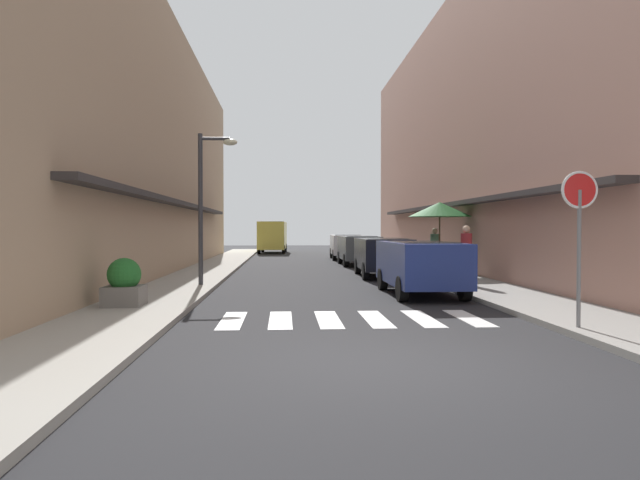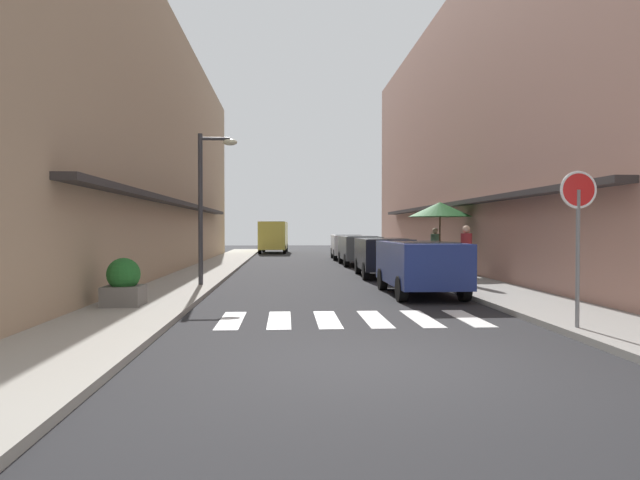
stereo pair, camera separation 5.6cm
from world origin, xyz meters
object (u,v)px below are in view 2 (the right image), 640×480
(parked_car_distant, at_px, (347,244))
(delivery_van, at_px, (274,234))
(round_street_sign, at_px, (578,208))
(parked_car_mid, at_px, (383,253))
(pedestrian_walking_far, at_px, (435,249))
(parked_car_near, at_px, (420,262))
(planter_corner, at_px, (124,284))
(cafe_umbrella, at_px, (440,210))
(street_lamp, at_px, (207,191))
(pedestrian_walking_near, at_px, (466,253))
(parked_car_far, at_px, (359,247))

(parked_car_distant, height_order, delivery_van, delivery_van)
(delivery_van, height_order, round_street_sign, round_street_sign)
(parked_car_distant, relative_size, delivery_van, 0.81)
(parked_car_mid, bearing_deg, pedestrian_walking_far, 16.04)
(parked_car_near, relative_size, parked_car_mid, 0.98)
(parked_car_distant, bearing_deg, parked_car_near, -90.00)
(parked_car_mid, bearing_deg, planter_corner, -130.73)
(cafe_umbrella, height_order, pedestrian_walking_far, cafe_umbrella)
(parked_car_near, distance_m, street_lamp, 6.75)
(parked_car_near, bearing_deg, parked_car_mid, 90.00)
(pedestrian_walking_far, bearing_deg, pedestrian_walking_near, -15.50)
(parked_car_mid, distance_m, parked_car_far, 6.79)
(parked_car_far, height_order, street_lamp, street_lamp)
(delivery_van, height_order, pedestrian_walking_far, delivery_van)
(street_lamp, height_order, planter_corner, street_lamp)
(delivery_van, distance_m, round_street_sign, 33.94)
(round_street_sign, distance_m, pedestrian_walking_far, 12.42)
(parked_car_near, bearing_deg, planter_corner, -161.10)
(round_street_sign, bearing_deg, parked_car_far, 94.13)
(parked_car_far, xyz_separation_m, street_lamp, (-6.04, -10.54, 2.06))
(parked_car_distant, distance_m, street_lamp, 17.34)
(pedestrian_walking_far, bearing_deg, parked_car_distant, 179.19)
(street_lamp, height_order, pedestrian_walking_far, street_lamp)
(parked_car_mid, relative_size, parked_car_distant, 0.95)
(street_lamp, bearing_deg, cafe_umbrella, 23.34)
(pedestrian_walking_near, bearing_deg, parked_car_far, -106.14)
(street_lamp, bearing_deg, pedestrian_walking_near, -4.22)
(delivery_van, distance_m, pedestrian_walking_far, 22.13)
(parked_car_near, bearing_deg, pedestrian_walking_far, 71.70)
(parked_car_far, distance_m, delivery_van, 15.60)
(parked_car_near, distance_m, pedestrian_walking_near, 2.42)
(round_street_sign, bearing_deg, pedestrian_walking_far, 86.14)
(parked_car_near, height_order, pedestrian_walking_near, pedestrian_walking_near)
(parked_car_mid, distance_m, round_street_sign, 11.86)
(parked_car_distant, distance_m, pedestrian_walking_near, 16.80)
(round_street_sign, xyz_separation_m, pedestrian_walking_near, (0.47, 7.39, -1.10))
(round_street_sign, xyz_separation_m, planter_corner, (-8.58, 3.30, -1.57))
(parked_car_near, height_order, round_street_sign, round_street_sign)
(parked_car_distant, xyz_separation_m, pedestrian_walking_far, (2.17, -11.75, 0.11))
(parked_car_far, distance_m, parked_car_distant, 5.58)
(parked_car_near, distance_m, parked_car_mid, 5.93)
(delivery_van, relative_size, round_street_sign, 2.04)
(parked_car_mid, distance_m, street_lamp, 7.40)
(parked_car_near, bearing_deg, round_street_sign, -76.98)
(planter_corner, relative_size, pedestrian_walking_near, 0.59)
(round_street_sign, height_order, street_lamp, street_lamp)
(cafe_umbrella, xyz_separation_m, pedestrian_walking_near, (-0.32, -4.10, -1.46))
(cafe_umbrella, distance_m, planter_corner, 12.60)
(planter_corner, height_order, pedestrian_walking_near, pedestrian_walking_near)
(cafe_umbrella, xyz_separation_m, pedestrian_walking_far, (0.04, 0.85, -1.50))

